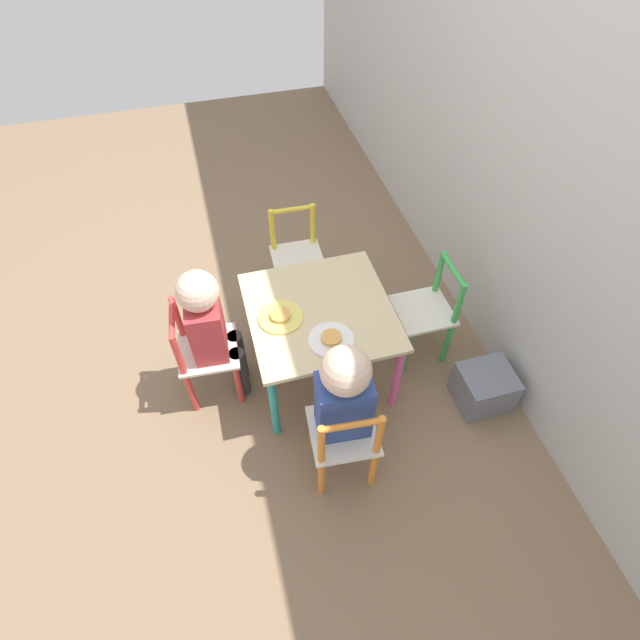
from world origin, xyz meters
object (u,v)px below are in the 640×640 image
child_right (343,398)px  plate_front (280,317)px  chair_orange (344,439)px  chair_green (427,313)px  chair_yellow (297,259)px  child_front (211,324)px  storage_bin (484,387)px  kids_table (320,319)px  plate_right (331,339)px  chair_red (204,354)px

child_right → plate_front: bearing=-69.0°
chair_orange → chair_green: size_ratio=1.00×
chair_yellow → child_front: bearing=-132.3°
chair_green → storage_bin: 0.43m
chair_yellow → plate_front: bearing=-108.1°
chair_orange → storage_bin: (-0.16, 0.73, -0.17)m
kids_table → plate_right: size_ratio=3.29×
kids_table → chair_orange: 0.54m
plate_right → chair_green: bearing=108.2°
child_front → plate_right: 0.51m
chair_yellow → plate_right: chair_yellow is taller
kids_table → plate_front: plate_front is taller
chair_orange → chair_yellow: size_ratio=1.00×
chair_yellow → plate_front: chair_yellow is taller
child_right → chair_green: bearing=-135.7°
chair_yellow → chair_green: same height
chair_red → child_right: size_ratio=0.71×
plate_right → storage_bin: size_ratio=0.79×
chair_red → plate_right: size_ratio=2.86×
kids_table → chair_orange: (0.53, -0.05, -0.12)m
plate_front → storage_bin: 1.00m
chair_orange → child_right: (-0.06, 0.01, 0.20)m
chair_orange → plate_front: size_ratio=2.79×
chair_orange → plate_right: size_ratio=2.86×
chair_orange → storage_bin: 0.77m
kids_table → child_front: size_ratio=0.83×
child_right → kids_table: bearing=-90.0°
kids_table → child_right: size_ratio=0.81×
kids_table → chair_orange: size_ratio=1.15×
chair_red → child_front: (0.00, 0.06, 0.19)m
chair_red → child_front: child_front is taller
chair_green → child_front: child_front is taller
chair_red → storage_bin: bearing=-104.4°
child_front → storage_bin: (0.40, 1.15, -0.36)m
chair_green → storage_bin: size_ratio=2.25×
child_right → storage_bin: (-0.10, 0.73, -0.37)m
chair_orange → child_front: size_ratio=0.72×
child_front → plate_front: size_ratio=3.86×
kids_table → chair_green: size_ratio=1.15×
chair_yellow → chair_green: bearing=-44.0°
chair_green → chair_orange: bearing=-47.5°
chair_yellow → plate_right: bearing=-89.5°
chair_yellow → storage_bin: chair_yellow is taller
chair_red → storage_bin: size_ratio=2.25×
kids_table → chair_orange: chair_orange is taller
chair_yellow → child_right: bearing=-91.4°
chair_yellow → plate_front: 0.59m
chair_yellow → chair_green: 0.73m
storage_bin → child_front: bearing=-109.1°
child_front → chair_orange: bearing=-139.1°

